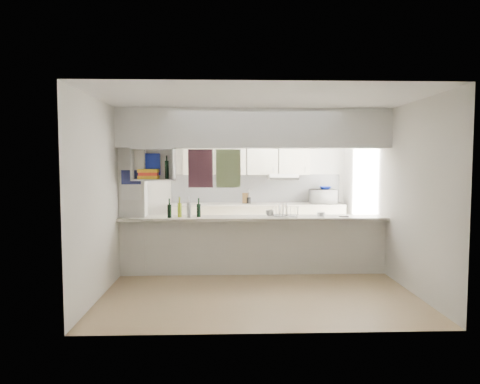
{
  "coord_description": "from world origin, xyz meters",
  "views": [
    {
      "loc": [
        -0.44,
        -6.73,
        1.78
      ],
      "look_at": [
        -0.2,
        0.5,
        1.28
      ],
      "focal_mm": 32.0,
      "sensor_mm": 36.0,
      "label": 1
    }
  ],
  "objects_px": {
    "dish_rack": "(285,211)",
    "wine_bottles": "(184,210)",
    "microwave": "(323,197)",
    "bowl": "(325,188)"
  },
  "relations": [
    {
      "from": "microwave",
      "to": "bowl",
      "type": "distance_m",
      "value": 0.19
    },
    {
      "from": "dish_rack",
      "to": "microwave",
      "type": "bearing_deg",
      "value": 73.37
    },
    {
      "from": "microwave",
      "to": "wine_bottles",
      "type": "distance_m",
      "value": 3.43
    },
    {
      "from": "bowl",
      "to": "wine_bottles",
      "type": "relative_size",
      "value": 0.49
    },
    {
      "from": "microwave",
      "to": "bowl",
      "type": "relative_size",
      "value": 2.11
    },
    {
      "from": "wine_bottles",
      "to": "dish_rack",
      "type": "bearing_deg",
      "value": 3.45
    },
    {
      "from": "dish_rack",
      "to": "wine_bottles",
      "type": "bearing_deg",
      "value": -165.47
    },
    {
      "from": "microwave",
      "to": "wine_bottles",
      "type": "xyz_separation_m",
      "value": [
        -2.68,
        -2.14,
        -0.03
      ]
    },
    {
      "from": "dish_rack",
      "to": "wine_bottles",
      "type": "distance_m",
      "value": 1.61
    },
    {
      "from": "wine_bottles",
      "to": "bowl",
      "type": "bearing_deg",
      "value": 38.37
    }
  ]
}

